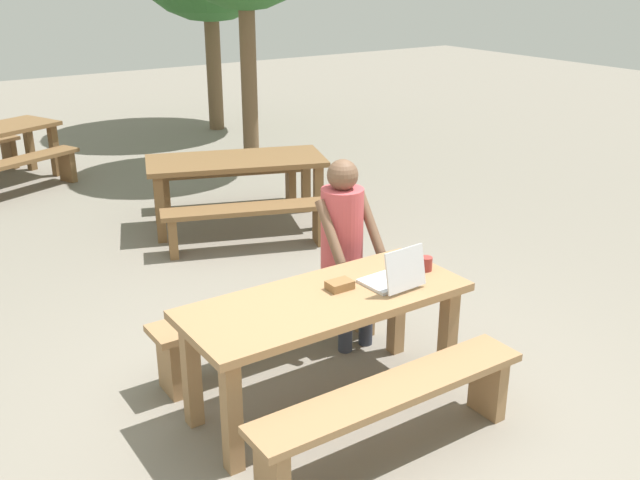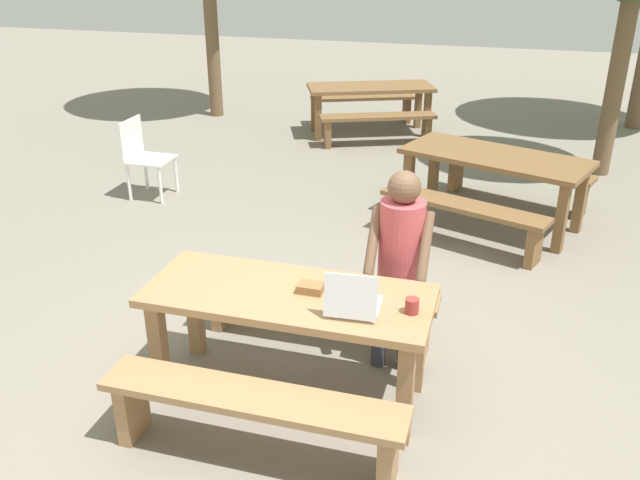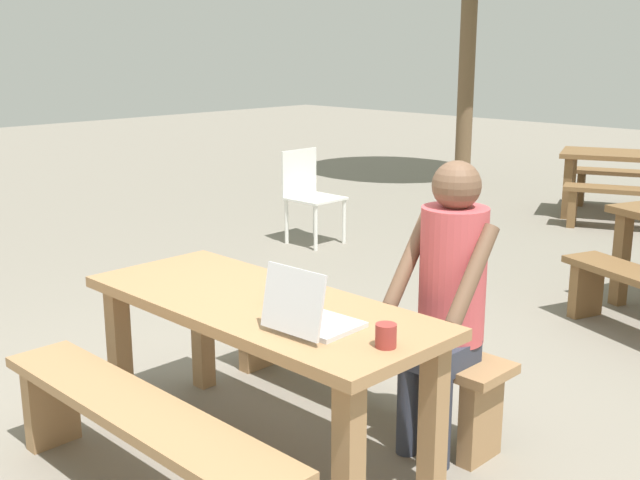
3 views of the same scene
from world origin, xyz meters
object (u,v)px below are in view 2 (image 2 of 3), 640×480
(coffee_mug, at_px, (412,306))
(picnic_table_mid, at_px, (494,165))
(picnic_table_front, at_px, (289,309))
(plastic_chair, at_px, (144,156))
(laptop, at_px, (353,302))
(person_seated, at_px, (400,254))
(small_pouch, at_px, (311,288))
(picnic_table_rear, at_px, (370,94))

(coffee_mug, distance_m, picnic_table_mid, 3.26)
(picnic_table_front, distance_m, plastic_chair, 3.96)
(laptop, bearing_deg, person_seated, -104.36)
(picnic_table_front, bearing_deg, plastic_chair, 132.21)
(small_pouch, bearing_deg, plastic_chair, 133.93)
(small_pouch, height_order, coffee_mug, coffee_mug)
(small_pouch, relative_size, picnic_table_rear, 0.08)
(person_seated, xyz_separation_m, picnic_table_rear, (-1.37, 5.52, -0.19))
(person_seated, xyz_separation_m, picnic_table_mid, (0.50, 2.60, -0.17))
(picnic_table_front, bearing_deg, picnic_table_mid, 71.46)
(person_seated, relative_size, picnic_table_mid, 0.69)
(picnic_table_mid, bearing_deg, picnic_table_front, -88.61)
(laptop, distance_m, small_pouch, 0.34)
(coffee_mug, height_order, picnic_table_mid, coffee_mug)
(picnic_table_front, xyz_separation_m, coffee_mug, (0.75, -0.04, 0.17))
(small_pouch, xyz_separation_m, picnic_table_mid, (0.95, 3.16, -0.15))
(laptop, distance_m, picnic_table_mid, 3.38)
(picnic_table_front, xyz_separation_m, picnic_table_rear, (-0.80, 6.13, -0.02))
(plastic_chair, bearing_deg, person_seated, -126.41)
(small_pouch, xyz_separation_m, picnic_table_rear, (-0.93, 6.09, -0.17))
(coffee_mug, bearing_deg, plastic_chair, 138.97)
(small_pouch, bearing_deg, picnic_table_rear, 98.71)
(picnic_table_front, height_order, coffee_mug, coffee_mug)
(person_seated, height_order, picnic_table_mid, person_seated)
(laptop, bearing_deg, small_pouch, -30.30)
(small_pouch, height_order, picnic_table_mid, small_pouch)
(laptop, distance_m, plastic_chair, 4.35)
(picnic_table_mid, bearing_deg, laptop, -81.10)
(picnic_table_front, distance_m, coffee_mug, 0.77)
(picnic_table_front, distance_m, small_pouch, 0.20)
(person_seated, height_order, plastic_chair, person_seated)
(coffee_mug, relative_size, picnic_table_mid, 0.05)
(laptop, relative_size, picnic_table_mid, 0.17)
(picnic_table_rear, bearing_deg, coffee_mug, -98.67)
(picnic_table_front, height_order, picnic_table_mid, picnic_table_front)
(person_seated, relative_size, plastic_chair, 1.55)
(coffee_mug, xyz_separation_m, picnic_table_mid, (0.32, 3.24, -0.17))
(small_pouch, relative_size, person_seated, 0.11)
(plastic_chair, bearing_deg, picnic_table_rear, -30.84)
(laptop, bearing_deg, coffee_mug, -169.21)
(small_pouch, distance_m, picnic_table_rear, 6.16)
(coffee_mug, distance_m, plastic_chair, 4.53)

